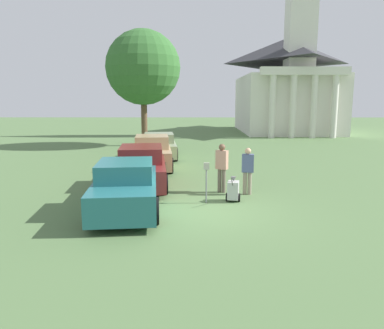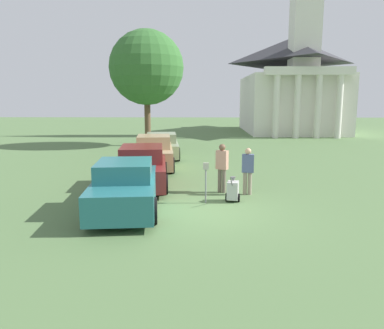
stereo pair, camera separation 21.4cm
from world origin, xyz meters
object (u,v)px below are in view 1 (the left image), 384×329
at_px(parked_car_tan, 152,153).
at_px(parked_car_sage, 159,146).
at_px(parked_car_teal, 126,187).
at_px(equipment_cart, 233,190).
at_px(church, 287,78).
at_px(parking_meter, 206,175).
at_px(parked_car_maroon, 142,167).
at_px(person_supervisor, 248,168).
at_px(person_worker, 222,165).

bearing_deg(parked_car_tan, parked_car_sage, 83.89).
bearing_deg(parked_car_sage, parked_car_teal, -96.11).
bearing_deg(equipment_cart, parked_car_sage, 120.78).
relative_size(parked_car_teal, church, 0.21).
xyz_separation_m(parked_car_tan, parked_car_sage, (0.00, 3.50, -0.08)).
bearing_deg(parked_car_sage, parking_meter, -81.87).
distance_m(parked_car_teal, parking_meter, 2.62).
bearing_deg(parking_meter, parked_car_maroon, 133.98).
height_order(parked_car_teal, parking_meter, parked_car_teal).
distance_m(parked_car_teal, church, 31.13).
relative_size(parking_meter, equipment_cart, 1.34).
xyz_separation_m(parking_meter, person_supervisor, (1.51, 1.16, 0.02)).
height_order(parked_car_tan, equipment_cart, parked_car_tan).
bearing_deg(parking_meter, parked_car_sage, 104.25).
distance_m(person_supervisor, equipment_cart, 1.26).
xyz_separation_m(parked_car_tan, church, (11.61, 21.38, 4.78)).
distance_m(parked_car_tan, person_supervisor, 6.53).
height_order(person_worker, person_supervisor, person_worker).
relative_size(parked_car_maroon, person_worker, 2.89).
bearing_deg(parked_car_maroon, person_supervisor, -25.72).
relative_size(person_supervisor, church, 0.07).
height_order(parking_meter, person_supervisor, person_supervisor).
bearing_deg(equipment_cart, parked_car_teal, -152.37).
bearing_deg(parked_car_tan, parked_car_maroon, -96.10).
bearing_deg(person_worker, parked_car_sage, -39.88).
relative_size(parked_car_tan, parking_meter, 3.54).
bearing_deg(equipment_cart, person_worker, 114.88).
xyz_separation_m(person_supervisor, church, (7.62, 26.54, 4.57)).
xyz_separation_m(parked_car_teal, parked_car_maroon, (0.00, 3.36, 0.01)).
relative_size(parked_car_teal, parked_car_tan, 1.03).
bearing_deg(person_worker, equipment_cart, 133.37).
distance_m(parking_meter, person_worker, 1.58).
height_order(person_supervisor, church, church).
bearing_deg(church, parked_car_tan, -118.51).
relative_size(parked_car_teal, parked_car_maroon, 0.95).
bearing_deg(parked_car_maroon, equipment_cart, -40.97).
height_order(parked_car_maroon, parking_meter, parked_car_maroon).
distance_m(person_worker, church, 27.95).
distance_m(parked_car_maroon, equipment_cart, 4.15).
relative_size(person_worker, church, 0.08).
xyz_separation_m(parked_car_maroon, person_worker, (3.10, -1.12, 0.30)).
bearing_deg(parked_car_tan, person_worker, -63.57).
distance_m(person_supervisor, church, 27.99).
relative_size(parked_car_teal, person_supervisor, 2.92).
xyz_separation_m(parked_car_maroon, church, (11.61, 25.11, 4.80)).
xyz_separation_m(parked_car_sage, person_worker, (3.10, -8.35, 0.35)).
height_order(parking_meter, equipment_cart, parking_meter).
bearing_deg(parked_car_maroon, parking_meter, -52.13).
distance_m(parked_car_maroon, person_worker, 3.31).
bearing_deg(parked_car_tan, parked_car_teal, -96.11).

